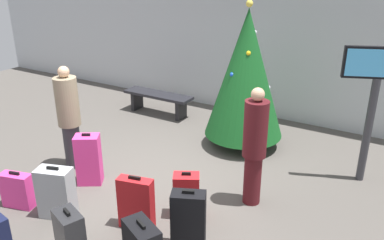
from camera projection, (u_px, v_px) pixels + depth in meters
The scene contains 14 objects.
ground_plane at pixel (144, 184), 6.15m from camera, with size 16.00×16.00×0.00m, color #514C47.
back_wall at pixel (249, 44), 8.63m from camera, with size 16.00×0.20×3.08m, color #B7BCC1.
holiday_tree at pixel (246, 74), 6.98m from camera, with size 1.42×1.42×2.63m.
flight_info_kiosk at pixel (375, 89), 5.74m from camera, with size 0.96×0.46×2.11m.
waiting_bench at pixel (158, 98), 8.86m from camera, with size 1.61×0.44×0.48m.
traveller_0 at pixel (255, 145), 5.38m from camera, with size 0.46×0.46×1.71m.
traveller_1 at pixel (69, 116), 6.39m from camera, with size 0.44×0.44×1.72m.
suitcase_0 at pixel (186, 195), 5.30m from camera, with size 0.41×0.37×0.66m.
suitcase_2 at pixel (71, 240), 4.40m from camera, with size 0.43×0.34×0.73m.
suitcase_3 at pixel (136, 203), 5.05m from camera, with size 0.48×0.27×0.75m.
suitcase_5 at pixel (89, 160), 6.07m from camera, with size 0.45×0.41×0.83m.
suitcase_6 at pixel (56, 193), 5.28m from camera, with size 0.52×0.39×0.74m.
suitcase_7 at pixel (188, 221), 4.68m from camera, with size 0.46×0.37×0.79m.
suitcase_8 at pixel (17, 190), 5.52m from camera, with size 0.47×0.29×0.55m.
Camera 1 is at (3.39, -4.19, 3.22)m, focal length 37.15 mm.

